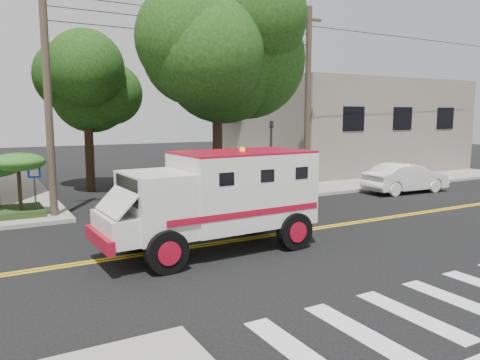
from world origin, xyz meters
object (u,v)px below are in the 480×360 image
pedestrian_a (305,177)px  pedestrian_b (302,176)px  parked_sedan (406,178)px  armored_truck (218,195)px

pedestrian_a → pedestrian_b: bearing=-17.9°
parked_sedan → pedestrian_b: pedestrian_b is taller
pedestrian_a → pedestrian_b: 0.22m
parked_sedan → armored_truck: bearing=112.7°
armored_truck → parked_sedan: bearing=16.9°
armored_truck → pedestrian_a: bearing=36.0°
pedestrian_b → parked_sedan: bearing=-166.8°
parked_sedan → pedestrian_a: 5.28m
armored_truck → pedestrian_b: (7.57, 6.14, -0.64)m
pedestrian_b → pedestrian_a: bearing=-148.7°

